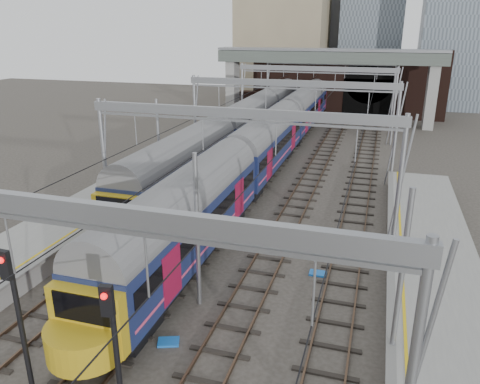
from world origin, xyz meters
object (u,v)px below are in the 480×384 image
(signal_near_left, at_px, (16,307))
(signal_near_centre, at_px, (114,344))
(train_main, at_px, (286,124))
(train_second, at_px, (247,123))

(signal_near_left, xyz_separation_m, signal_near_centre, (3.90, -0.60, -0.10))
(train_main, distance_m, signal_near_centre, 36.11)
(train_main, height_order, signal_near_centre, signal_near_centre)
(signal_near_centre, bearing_deg, signal_near_left, 161.94)
(signal_near_left, distance_m, signal_near_centre, 3.95)
(train_second, xyz_separation_m, signal_near_left, (2.47, -35.08, 0.81))
(train_main, xyz_separation_m, signal_near_centre, (2.38, -36.02, 0.67))
(train_second, relative_size, signal_near_left, 9.32)
(train_main, xyz_separation_m, train_second, (-4.00, -0.35, -0.04))
(train_second, height_order, signal_near_centre, signal_near_centre)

